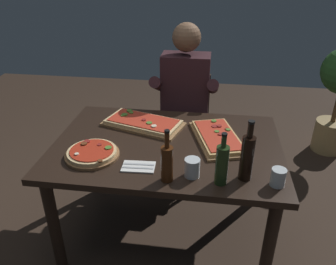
{
  "coord_description": "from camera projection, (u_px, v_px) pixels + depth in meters",
  "views": [
    {
      "loc": [
        0.26,
        -1.78,
        1.78
      ],
      "look_at": [
        0.0,
        0.05,
        0.79
      ],
      "focal_mm": 35.94,
      "sensor_mm": 36.0,
      "label": 1
    }
  ],
  "objects": [
    {
      "name": "wine_bottle_dark",
      "position": [
        222.0,
        164.0,
        1.67
      ],
      "size": [
        0.07,
        0.07,
        0.29
      ],
      "color": "#233819",
      "rests_on": "dining_table"
    },
    {
      "name": "diner_chair",
      "position": [
        185.0,
        120.0,
        2.94
      ],
      "size": [
        0.44,
        0.44,
        0.87
      ],
      "color": "black",
      "rests_on": "ground_plane"
    },
    {
      "name": "pizza_rectangular_front",
      "position": [
        143.0,
        123.0,
        2.29
      ],
      "size": [
        0.59,
        0.41,
        0.05
      ],
      "color": "olive",
      "rests_on": "dining_table"
    },
    {
      "name": "oil_bottle_amber",
      "position": [
        167.0,
        162.0,
        1.7
      ],
      "size": [
        0.06,
        0.06,
        0.29
      ],
      "color": "#47230F",
      "rests_on": "dining_table"
    },
    {
      "name": "napkin_cutlery_set",
      "position": [
        139.0,
        167.0,
        1.85
      ],
      "size": [
        0.19,
        0.12,
        0.01
      ],
      "color": "white",
      "rests_on": "dining_table"
    },
    {
      "name": "tumbler_near_camera",
      "position": [
        278.0,
        178.0,
        1.69
      ],
      "size": [
        0.08,
        0.08,
        0.09
      ],
      "color": "silver",
      "rests_on": "dining_table"
    },
    {
      "name": "pizza_rectangular_left",
      "position": [
        218.0,
        137.0,
        2.11
      ],
      "size": [
        0.39,
        0.54,
        0.05
      ],
      "color": "olive",
      "rests_on": "dining_table"
    },
    {
      "name": "seated_diner",
      "position": [
        185.0,
        98.0,
        2.72
      ],
      "size": [
        0.53,
        0.41,
        1.33
      ],
      "color": "#23232D",
      "rests_on": "ground_plane"
    },
    {
      "name": "ground_plane",
      "position": [
        167.0,
        232.0,
        2.43
      ],
      "size": [
        6.4,
        6.4,
        0.0
      ],
      "primitive_type": "plane",
      "color": "#38281E"
    },
    {
      "name": "dining_table",
      "position": [
        167.0,
        156.0,
        2.13
      ],
      "size": [
        1.4,
        0.96,
        0.74
      ],
      "color": "black",
      "rests_on": "ground_plane"
    },
    {
      "name": "vinegar_bottle_green",
      "position": [
        247.0,
        156.0,
        1.7
      ],
      "size": [
        0.07,
        0.07,
        0.33
      ],
      "color": "black",
      "rests_on": "dining_table"
    },
    {
      "name": "tumbler_far_side",
      "position": [
        192.0,
        169.0,
        1.76
      ],
      "size": [
        0.08,
        0.08,
        0.1
      ],
      "color": "silver",
      "rests_on": "dining_table"
    },
    {
      "name": "pizza_round_far",
      "position": [
        92.0,
        153.0,
        1.95
      ],
      "size": [
        0.32,
        0.32,
        0.05
      ],
      "color": "brown",
      "rests_on": "dining_table"
    }
  ]
}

